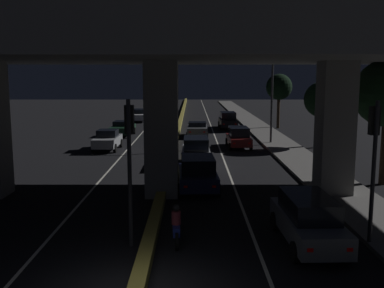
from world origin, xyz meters
The scene contains 20 objects.
lane_line_left_inner centered at (-3.65, 35.00, 0.00)m, with size 0.12×126.00×0.00m, color beige.
lane_line_right_inner centered at (3.65, 35.00, 0.00)m, with size 0.12×126.00×0.00m, color beige.
median_divider centered at (0.00, 35.00, 0.19)m, with size 0.45×126.00×0.38m, color olive.
sidewalk_right centered at (8.82, 28.00, 0.08)m, with size 2.91×126.00×0.16m, color #5B5956.
elevated_overpass centered at (-0.24, 10.43, 7.13)m, with size 34.82×12.84×9.27m.
traffic_light_left_of_median centered at (-0.62, 3.92, 3.39)m, with size 0.30×0.49×4.98m.
traffic_light_right_of_median centered at (7.47, 3.92, 3.37)m, with size 0.30×0.49×4.94m.
street_lamp centered at (7.80, 26.88, 4.93)m, with size 2.44×0.32×8.35m.
car_grey_lead centered at (5.39, 3.94, 0.90)m, with size 1.92×4.66×1.73m.
car_dark_blue_second centered at (1.73, 11.38, 0.89)m, with size 2.17×4.21×1.71m.
car_silver_third centered at (1.71, 17.80, 0.93)m, with size 1.93×4.49×1.82m.
car_dark_red_fourth centered at (5.21, 25.10, 0.85)m, with size 1.89×4.16×1.66m.
car_grey_fifth centered at (1.95, 31.80, 0.72)m, with size 2.09×4.04×1.41m.
car_black_sixth centered at (5.39, 38.36, 0.94)m, with size 1.96×4.79×1.82m.
car_silver_lead_oncoming centered at (-5.16, 23.95, 0.79)m, with size 1.90×4.01×1.58m.
car_dark_green_second_oncoming centered at (-5.25, 32.25, 0.74)m, with size 2.13×4.61×1.44m.
car_white_third_oncoming centered at (-5.28, 46.26, 0.80)m, with size 2.10×4.81×1.56m.
motorcycle_blue_filtering_near centered at (0.90, 4.08, 0.59)m, with size 0.34×1.91×1.37m.
roadside_tree_kerbside_mid centered at (11.84, 25.19, 3.83)m, with size 2.87×2.87×5.31m.
roadside_tree_kerbside_far centered at (10.98, 38.70, 4.50)m, with size 2.85×2.85×5.97m.
Camera 1 is at (1.45, -10.75, 5.72)m, focal length 42.00 mm.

